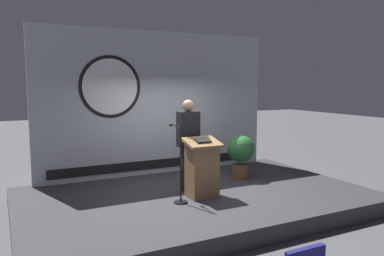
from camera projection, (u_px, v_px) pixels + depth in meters
name	position (u px, v px, depth m)	size (l,w,h in m)	color
ground_plane	(196.00, 208.00, 7.27)	(40.00, 40.00, 0.00)	#4C4C51
stage_platform	(196.00, 200.00, 7.25)	(6.40, 4.00, 0.30)	#333338
banner_display	(157.00, 104.00, 8.67)	(5.49, 0.12, 3.21)	#B2B7C1
podium	(202.00, 168.00, 6.92)	(0.64, 0.50, 1.09)	olive
speaker_person	(188.00, 145.00, 7.29)	(0.40, 0.26, 1.76)	black
microphone_stand	(179.00, 175.00, 6.62)	(0.24, 0.57, 1.38)	black
potted_plant	(241.00, 152.00, 8.31)	(0.60, 0.60, 0.95)	brown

